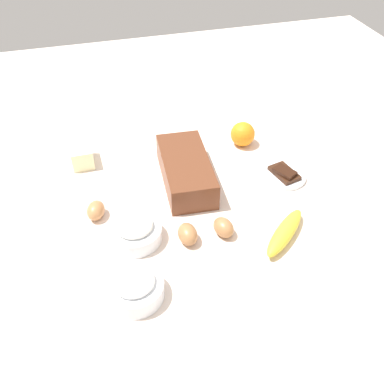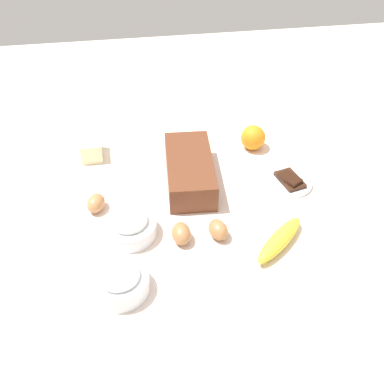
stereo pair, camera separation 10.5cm
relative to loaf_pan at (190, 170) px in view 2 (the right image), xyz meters
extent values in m
cube|color=beige|center=(0.10, -0.01, -0.05)|extent=(2.40, 2.40, 0.02)
cube|color=brown|center=(0.00, 0.00, 0.00)|extent=(0.29, 0.15, 0.08)
cube|color=black|center=(0.00, 0.00, 0.00)|extent=(0.28, 0.14, 0.07)
cylinder|color=white|center=(0.19, -0.18, -0.02)|extent=(0.14, 0.14, 0.04)
torus|color=white|center=(0.19, -0.18, 0.00)|extent=(0.14, 0.14, 0.01)
ellipsoid|color=white|center=(0.19, -0.18, 0.01)|extent=(0.10, 0.10, 0.03)
cylinder|color=white|center=(0.36, -0.21, -0.02)|extent=(0.13, 0.13, 0.04)
torus|color=white|center=(0.36, -0.21, 0.00)|extent=(0.13, 0.13, 0.01)
ellipsoid|color=white|center=(0.36, -0.21, 0.01)|extent=(0.09, 0.09, 0.03)
ellipsoid|color=yellow|center=(0.29, 0.18, -0.02)|extent=(0.16, 0.17, 0.04)
sphere|color=orange|center=(-0.13, 0.22, 0.00)|extent=(0.08, 0.08, 0.08)
cube|color=#F4EDB2|center=(-0.17, -0.28, -0.01)|extent=(0.09, 0.07, 0.06)
ellipsoid|color=#B37949|center=(0.08, -0.27, -0.02)|extent=(0.08, 0.07, 0.05)
ellipsoid|color=#A87144|center=(0.23, -0.06, -0.02)|extent=(0.07, 0.05, 0.05)
ellipsoid|color=#A77044|center=(0.23, 0.04, -0.02)|extent=(0.07, 0.06, 0.05)
cylinder|color=white|center=(0.06, 0.28, -0.04)|extent=(0.13, 0.13, 0.01)
cube|color=#381E11|center=(0.06, 0.28, -0.03)|extent=(0.10, 0.08, 0.01)
cube|color=black|center=(0.07, 0.28, -0.01)|extent=(0.07, 0.06, 0.01)
camera|label=1|loc=(0.99, -0.26, 0.79)|focal=42.13mm
camera|label=2|loc=(1.01, -0.16, 0.79)|focal=42.13mm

